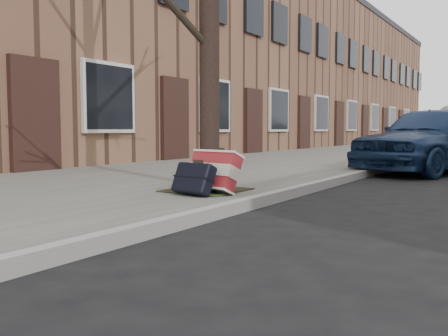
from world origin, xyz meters
The scene contains 7 objects.
ground centered at (0.00, 0.00, 0.00)m, with size 120.00×120.00×0.00m, color black.
near_sidewalk centered at (-3.70, 15.00, 0.06)m, with size 5.00×70.00×0.12m, color slate.
house_near centered at (-9.60, 16.00, 3.50)m, with size 6.80×40.00×7.00m, color brown.
dirt_patch centered at (-2.00, 1.20, 0.13)m, with size 0.85×0.85×0.01m, color black.
suitcase_red centered at (-1.81, 1.06, 0.36)m, with size 0.63×0.18×0.46m, color maroon.
suitcase_navy centered at (-1.87, 0.76, 0.31)m, with size 0.49×0.16×0.35m, color black.
car_near_front centered at (-0.38, 6.75, 0.67)m, with size 1.57×3.91×1.33m, color #162A4E.
Camera 1 is at (1.30, -3.70, 0.85)m, focal length 40.00 mm.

